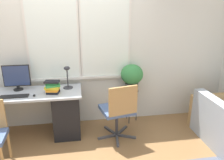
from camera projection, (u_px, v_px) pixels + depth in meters
name	position (u px, v px, depth m)	size (l,w,h in m)	color
ground_plane	(71.00, 143.00, 3.31)	(14.00, 14.00, 0.00)	olive
wall_back_with_window	(67.00, 46.00, 3.52)	(9.00, 0.12, 2.70)	silver
desk	(14.00, 114.00, 3.34)	(2.07, 0.61, 0.74)	#B2B7BC
monitor	(17.00, 77.00, 3.32)	(0.39, 0.14, 0.40)	black
keyboard	(14.00, 96.00, 3.11)	(0.39, 0.11, 0.02)	black
mouse	(34.00, 95.00, 3.13)	(0.03, 0.06, 0.03)	black
desk_lamp	(67.00, 75.00, 3.40)	(0.15, 0.15, 0.35)	#2D2D33
book_stack	(53.00, 87.00, 3.23)	(0.24, 0.20, 0.19)	black
office_chair_swivel	(119.00, 110.00, 3.28)	(0.60, 0.60, 0.92)	#47474C
plant_stand	(131.00, 94.00, 3.80)	(0.24, 0.24, 0.60)	#333338
potted_plant	(132.00, 76.00, 3.69)	(0.38, 0.38, 0.45)	#514C47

